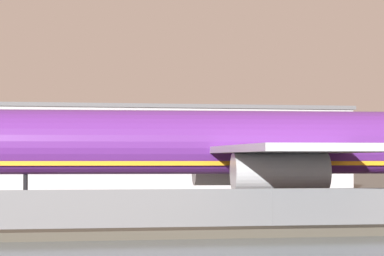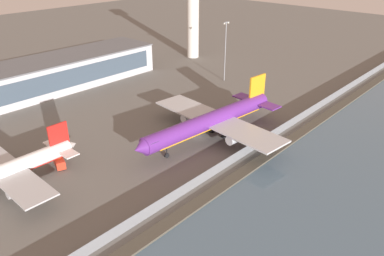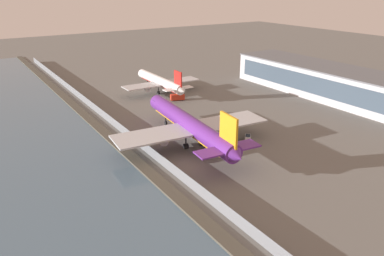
% 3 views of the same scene
% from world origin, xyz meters
% --- Properties ---
extents(ground_plane, '(500.00, 500.00, 0.00)m').
position_xyz_m(ground_plane, '(0.00, 0.00, 0.00)').
color(ground_plane, '#66635E').
extents(shoreline_seawall, '(320.00, 3.00, 0.50)m').
position_xyz_m(shoreline_seawall, '(0.00, -20.50, 0.25)').
color(shoreline_seawall, '#474238').
rests_on(shoreline_seawall, ground).
extents(perimeter_fence, '(280.00, 0.10, 2.60)m').
position_xyz_m(perimeter_fence, '(0.00, -16.00, 1.30)').
color(perimeter_fence, slate).
rests_on(perimeter_fence, ground).
extents(cargo_jet_purple, '(50.21, 43.42, 14.25)m').
position_xyz_m(cargo_jet_purple, '(2.38, -3.33, 5.44)').
color(cargo_jet_purple, '#602889').
rests_on(cargo_jet_purple, ground).
extents(passenger_jet_white_red, '(37.31, 31.62, 11.28)m').
position_xyz_m(passenger_jet_white_red, '(-47.67, 14.36, 4.31)').
color(passenger_jet_white_red, white).
rests_on(passenger_jet_white_red, ground).
extents(baggage_tug, '(3.46, 3.32, 1.80)m').
position_xyz_m(baggage_tug, '(9.08, 11.63, 0.81)').
color(baggage_tug, white).
rests_on(baggage_tug, ground).
extents(ops_van, '(3.58, 5.59, 2.48)m').
position_xyz_m(ops_van, '(-34.56, 14.64, 1.28)').
color(ops_van, red).
rests_on(ops_van, ground).
extents(control_tower, '(11.05, 11.05, 40.07)m').
position_xyz_m(control_tower, '(61.16, 58.12, 22.87)').
color(control_tower, beige).
rests_on(control_tower, ground).
extents(terminal_building, '(83.18, 20.58, 11.44)m').
position_xyz_m(terminal_building, '(-7.71, 66.37, 5.73)').
color(terminal_building, '#B2B2B7').
rests_on(terminal_building, ground).
extents(apron_light_mast_apron_west, '(3.20, 0.40, 23.07)m').
position_xyz_m(apron_light_mast_apron_west, '(43.70, 25.02, 12.84)').
color(apron_light_mast_apron_west, gray).
rests_on(apron_light_mast_apron_west, ground).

